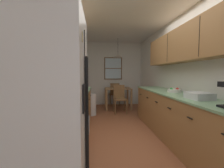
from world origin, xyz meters
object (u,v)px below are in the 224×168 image
(dining_chair_near, at_px, (120,97))
(trash_bin, at_px, (91,104))
(stove_range, at_px, (62,132))
(dish_rack, at_px, (199,96))
(storage_canister, at_px, (68,91))
(fruit_bowl, at_px, (174,90))
(dining_chair_far, at_px, (114,93))
(table_serving_bowl, at_px, (118,87))
(dining_table, at_px, (118,91))
(microwave_over_range, at_px, (51,39))
(refrigerator, at_px, (46,116))

(dining_chair_near, distance_m, trash_bin, 0.96)
(stove_range, bearing_deg, dining_chair_near, 66.22)
(stove_range, xyz_separation_m, dish_rack, (1.98, -0.01, 0.48))
(storage_canister, xyz_separation_m, fruit_bowl, (2.05, 0.32, -0.05))
(dining_chair_near, bearing_deg, storage_canister, -118.38)
(dining_chair_far, distance_m, table_serving_bowl, 0.57)
(dining_table, relative_size, storage_canister, 5.72)
(dining_chair_near, bearing_deg, dining_chair_far, 92.30)
(storage_canister, relative_size, dish_rack, 0.47)
(microwave_over_range, distance_m, trash_bin, 2.92)
(table_serving_bowl, bearing_deg, microwave_over_range, -111.99)
(dining_chair_near, xyz_separation_m, storage_canister, (-1.22, -2.26, 0.48))
(dining_chair_far, distance_m, trash_bin, 1.63)
(microwave_over_range, bearing_deg, dining_table, 67.99)
(dining_table, bearing_deg, table_serving_bowl, 68.71)
(refrigerator, height_order, storage_canister, refrigerator)
(stove_range, relative_size, dish_rack, 3.24)
(microwave_over_range, xyz_separation_m, table_serving_bowl, (1.38, 3.42, -0.94))
(microwave_over_range, relative_size, trash_bin, 0.86)
(dining_table, relative_size, fruit_bowl, 3.36)
(dining_chair_far, distance_m, fruit_bowl, 3.23)
(stove_range, relative_size, dining_chair_far, 1.22)
(dining_chair_near, bearing_deg, dining_table, 88.30)
(stove_range, distance_m, storage_canister, 0.71)
(dining_table, xyz_separation_m, table_serving_bowl, (0.04, 0.09, 0.16))
(fruit_bowl, xyz_separation_m, dish_rack, (-0.06, -0.83, 0.01))
(stove_range, distance_m, microwave_over_range, 1.26)
(storage_canister, bearing_deg, dining_chair_far, 70.95)
(trash_bin, bearing_deg, refrigerator, -94.56)
(refrigerator, distance_m, dish_rack, 2.07)
(refrigerator, distance_m, dining_table, 4.22)
(fruit_bowl, bearing_deg, stove_range, -158.12)
(stove_range, distance_m, dining_chair_far, 4.07)
(stove_range, bearing_deg, dining_chair_far, 73.31)
(refrigerator, xyz_separation_m, stove_range, (-0.04, 0.70, -0.43))
(dish_rack, height_order, table_serving_bowl, dish_rack)
(refrigerator, bearing_deg, microwave_over_range, 101.98)
(stove_range, distance_m, table_serving_bowl, 3.66)
(stove_range, xyz_separation_m, fruit_bowl, (2.05, 0.82, 0.46))
(storage_canister, height_order, dish_rack, storage_canister)
(fruit_bowl, distance_m, table_serving_bowl, 2.72)
(storage_canister, bearing_deg, refrigerator, -88.02)
(refrigerator, bearing_deg, dish_rack, 19.66)
(refrigerator, height_order, fruit_bowl, refrigerator)
(dining_table, xyz_separation_m, dining_chair_far, (-0.06, 0.57, -0.13))
(dish_rack, bearing_deg, stove_range, 179.72)
(dish_rack, bearing_deg, fruit_bowl, 85.55)
(trash_bin, distance_m, storage_canister, 2.16)
(stove_range, relative_size, dining_table, 1.19)
(dining_table, height_order, dining_chair_near, dining_chair_near)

